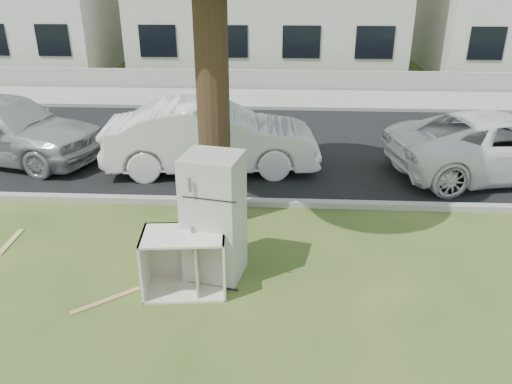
# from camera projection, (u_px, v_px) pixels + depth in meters

# --- Properties ---
(ground) EXTENTS (120.00, 120.00, 0.00)m
(ground) POSITION_uv_depth(u_px,v_px,m) (229.00, 277.00, 7.30)
(ground) COLOR #314A1A
(road) EXTENTS (120.00, 7.00, 0.01)m
(road) POSITION_uv_depth(u_px,v_px,m) (253.00, 145.00, 12.76)
(road) COLOR black
(road) RESTS_ON ground
(kerb_near) EXTENTS (120.00, 0.18, 0.12)m
(kerb_near) POSITION_uv_depth(u_px,v_px,m) (242.00, 205.00, 9.53)
(kerb_near) COLOR gray
(kerb_near) RESTS_ON ground
(kerb_far) EXTENTS (120.00, 0.18, 0.12)m
(kerb_far) POSITION_uv_depth(u_px,v_px,m) (260.00, 110.00, 16.00)
(kerb_far) COLOR gray
(kerb_far) RESTS_ON ground
(sidewalk) EXTENTS (120.00, 2.80, 0.01)m
(sidewalk) POSITION_uv_depth(u_px,v_px,m) (262.00, 99.00, 17.32)
(sidewalk) COLOR gray
(sidewalk) RESTS_ON ground
(low_wall) EXTENTS (120.00, 0.15, 0.70)m
(low_wall) POSITION_uv_depth(u_px,v_px,m) (264.00, 79.00, 18.63)
(low_wall) COLOR gray
(low_wall) RESTS_ON ground
(fridge) EXTENTS (0.89, 0.85, 1.86)m
(fridge) POSITION_uv_depth(u_px,v_px,m) (214.00, 217.00, 7.01)
(fridge) COLOR beige
(fridge) RESTS_ON ground
(cabinet) EXTENTS (1.19, 0.80, 0.88)m
(cabinet) POSITION_uv_depth(u_px,v_px,m) (185.00, 262.00, 6.86)
(cabinet) COLOR white
(cabinet) RESTS_ON ground
(plank_a) EXTENTS (0.81, 0.68, 0.02)m
(plank_a) POSITION_uv_depth(u_px,v_px,m) (107.00, 300.00, 6.77)
(plank_a) COLOR tan
(plank_a) RESTS_ON ground
(plank_c) EXTENTS (0.14, 0.85, 0.02)m
(plank_c) POSITION_uv_depth(u_px,v_px,m) (11.00, 242.00, 8.22)
(plank_c) COLOR tan
(plank_c) RESTS_ON ground
(car_center) EXTENTS (4.77, 2.09, 1.52)m
(car_center) POSITION_uv_depth(u_px,v_px,m) (212.00, 137.00, 10.92)
(car_center) COLOR silver
(car_center) RESTS_ON ground
(car_right) EXTENTS (5.21, 3.17, 1.35)m
(car_right) POSITION_uv_depth(u_px,v_px,m) (503.00, 145.00, 10.68)
(car_right) COLOR white
(car_right) RESTS_ON ground
(car_left) EXTENTS (4.96, 2.94, 1.58)m
(car_left) POSITION_uv_depth(u_px,v_px,m) (4.00, 127.00, 11.49)
(car_left) COLOR #9A9CA0
(car_left) RESTS_ON ground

